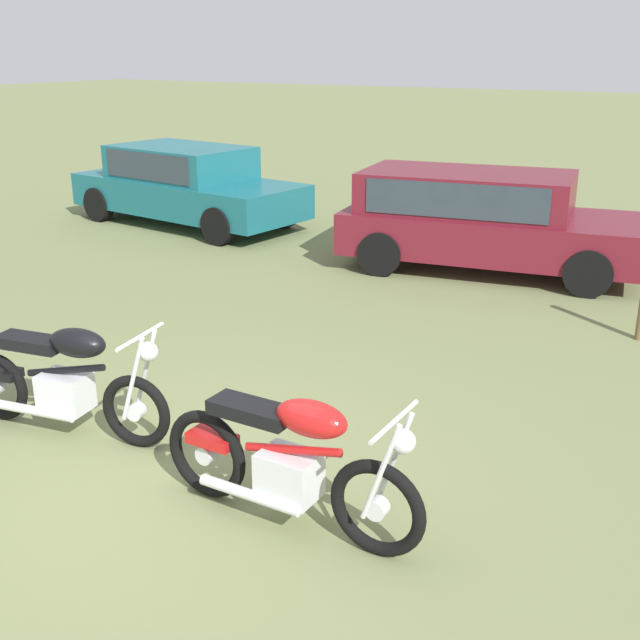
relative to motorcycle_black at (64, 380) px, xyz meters
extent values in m
plane|color=olive|center=(1.21, -0.37, -0.49)|extent=(120.00, 120.00, 0.00)
torus|color=black|center=(0.67, 0.13, -0.17)|extent=(0.63, 0.20, 0.63)
cylinder|color=silver|center=(0.67, 0.13, -0.17)|extent=(0.16, 0.12, 0.14)
cylinder|color=silver|center=(0.71, 0.23, 0.16)|extent=(0.27, 0.09, 0.74)
cylinder|color=silver|center=(0.75, 0.05, 0.16)|extent=(0.27, 0.09, 0.74)
cube|color=silver|center=(-0.01, 0.00, -0.11)|extent=(0.45, 0.37, 0.32)
cylinder|color=black|center=(0.02, 0.01, 0.09)|extent=(0.77, 0.20, 0.22)
ellipsoid|color=black|center=(0.17, 0.04, 0.36)|extent=(0.56, 0.35, 0.24)
cube|color=black|center=(-0.30, -0.05, 0.30)|extent=(0.63, 0.35, 0.10)
cube|color=black|center=(-0.66, -0.12, -0.03)|extent=(0.39, 0.24, 0.08)
cylinder|color=silver|center=(0.77, 0.15, 0.49)|extent=(0.15, 0.64, 0.03)
sphere|color=silver|center=(0.83, 0.16, 0.37)|extent=(0.19, 0.19, 0.16)
cylinder|color=silver|center=(-0.19, -0.19, -0.25)|extent=(0.80, 0.23, 0.08)
torus|color=black|center=(3.02, -0.15, -0.15)|extent=(0.68, 0.10, 0.68)
torus|color=black|center=(1.64, -0.16, -0.15)|extent=(0.68, 0.10, 0.68)
cylinder|color=silver|center=(3.02, -0.15, -0.15)|extent=(0.14, 0.10, 0.14)
cylinder|color=silver|center=(1.64, -0.16, -0.15)|extent=(0.14, 0.10, 0.14)
cylinder|color=silver|center=(3.08, -0.06, 0.17)|extent=(0.26, 0.04, 0.72)
cylinder|color=silver|center=(3.08, -0.24, 0.17)|extent=(0.26, 0.04, 0.72)
cube|color=silver|center=(2.35, -0.15, -0.11)|extent=(0.40, 0.30, 0.32)
cylinder|color=red|center=(2.38, -0.15, 0.09)|extent=(0.75, 0.07, 0.22)
ellipsoid|color=red|center=(2.53, -0.15, 0.36)|extent=(0.52, 0.26, 0.24)
cube|color=black|center=(2.05, -0.16, 0.30)|extent=(0.60, 0.25, 0.10)
cube|color=red|center=(1.70, -0.16, -0.01)|extent=(0.36, 0.18, 0.08)
cylinder|color=silver|center=(3.12, -0.15, 0.49)|extent=(0.04, 0.64, 0.03)
sphere|color=silver|center=(3.18, -0.15, 0.37)|extent=(0.16, 0.16, 0.16)
cylinder|color=silver|center=(2.13, -0.31, -0.25)|extent=(0.80, 0.09, 0.08)
cube|color=#19606B|center=(-4.58, 7.01, 0.06)|extent=(4.72, 2.26, 0.60)
cube|color=#19606B|center=(-4.73, 7.02, 0.64)|extent=(2.66, 1.86, 0.60)
cube|color=#2D3842|center=(-4.73, 7.02, 0.66)|extent=(2.29, 1.86, 0.48)
cylinder|color=black|center=(-2.92, 7.66, -0.17)|extent=(0.66, 0.29, 0.64)
cylinder|color=black|center=(-3.10, 6.01, -0.17)|extent=(0.66, 0.29, 0.64)
cylinder|color=black|center=(-6.05, 8.00, -0.17)|extent=(0.66, 0.29, 0.64)
cylinder|color=black|center=(-6.23, 6.35, -0.17)|extent=(0.66, 0.29, 0.64)
cube|color=maroon|center=(1.30, 6.85, 0.06)|extent=(4.50, 2.54, 0.60)
cube|color=maroon|center=(0.91, 6.78, 0.64)|extent=(3.22, 2.14, 0.60)
cube|color=#2D3842|center=(0.91, 6.78, 0.66)|extent=(2.78, 2.09, 0.48)
cylinder|color=black|center=(2.56, 7.94, -0.17)|extent=(0.67, 0.33, 0.64)
cylinder|color=black|center=(2.85, 6.25, -0.17)|extent=(0.67, 0.33, 0.64)
cylinder|color=black|center=(-0.25, 7.44, -0.17)|extent=(0.67, 0.33, 0.64)
cylinder|color=black|center=(0.05, 5.76, -0.17)|extent=(0.67, 0.33, 0.64)
camera|label=1|loc=(4.91, -4.00, 2.62)|focal=43.62mm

